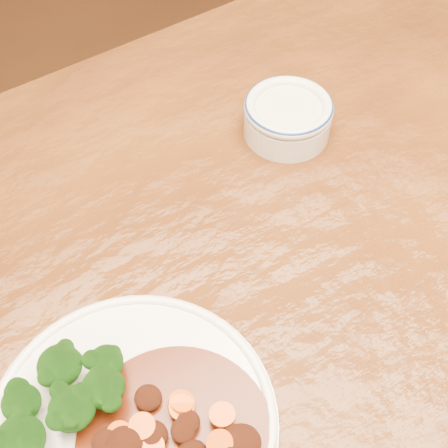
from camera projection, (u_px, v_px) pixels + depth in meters
name	position (u px, v px, depth m)	size (l,w,h in m)	color
dining_table	(325.00, 309.00, 0.70)	(1.59, 1.06, 0.75)	#5B3010
dinner_plate	(132.00, 423.00, 0.53)	(0.25, 0.25, 0.02)	white
broccoli_florets	(62.00, 398.00, 0.51)	(0.12, 0.08, 0.04)	#6FA253
dip_bowl	(288.00, 116.00, 0.73)	(0.11, 0.11, 0.05)	silver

